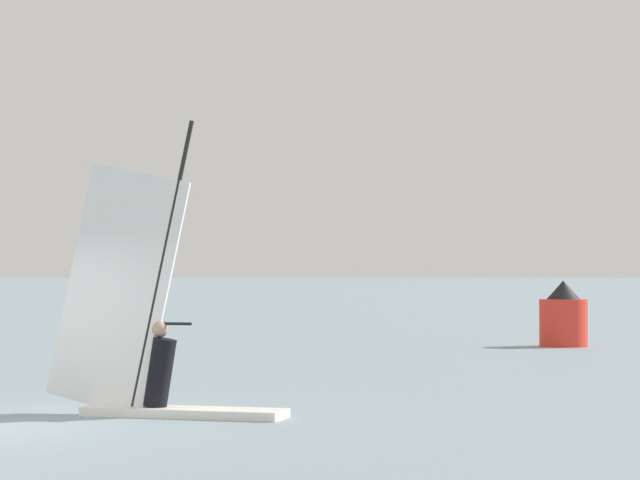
% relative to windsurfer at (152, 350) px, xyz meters
% --- Properties ---
extents(windsurfer, '(3.42, 0.77, 4.01)m').
position_rel_windsurfer_xyz_m(windsurfer, '(0.00, 0.00, 0.00)').
color(windsurfer, white).
rests_on(windsurfer, ground_plane).
extents(channel_buoy, '(1.27, 1.27, 1.75)m').
position_rel_windsurfer_xyz_m(channel_buoy, '(2.79, 19.70, -0.11)').
color(channel_buoy, red).
rests_on(channel_buoy, ground_plane).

